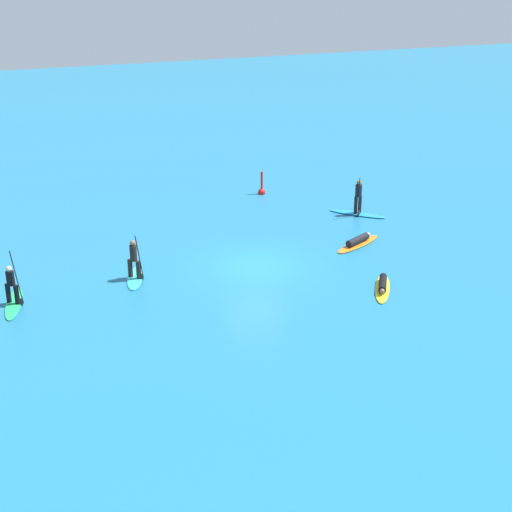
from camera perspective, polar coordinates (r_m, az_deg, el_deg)
name	(u,v)px	position (r m, az deg, el deg)	size (l,w,h in m)	color
ground_plane	(256,266)	(33.00, 0.00, -0.80)	(120.00, 120.00, 0.00)	#1E6B93
surfer_on_orange_board	(358,242)	(35.63, 7.76, 1.08)	(3.01, 1.98, 0.43)	orange
surfer_on_yellow_board	(383,286)	(31.26, 9.59, -2.26)	(1.99, 2.77, 0.40)	yellow
surfer_on_green_board	(13,294)	(30.93, -17.99, -2.78)	(1.11, 2.97, 2.36)	#23B266
surfer_on_blue_board	(358,205)	(39.45, 7.73, 3.84)	(2.56, 2.56, 2.12)	#1E8CD1
surfer_on_teal_board	(135,268)	(32.01, -9.21, -0.91)	(1.27, 2.49, 2.04)	#33C6CC
marker_buoy	(262,190)	(42.51, 0.44, 5.03)	(0.42, 0.42, 1.40)	red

